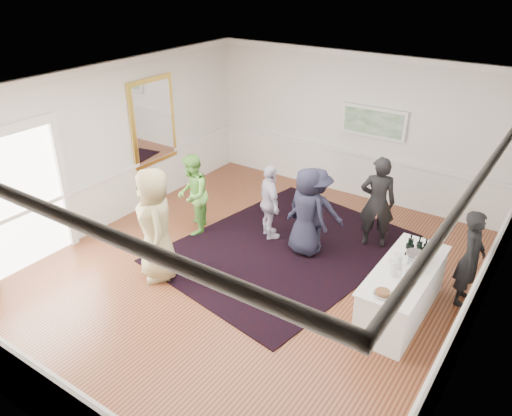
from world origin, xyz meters
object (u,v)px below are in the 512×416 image
Objects in this scene: bartender at (471,258)px; guest_dark_a at (315,210)px; serving_table at (402,292)px; guest_dark_b at (377,203)px; guest_lilac at (270,203)px; ice_bucket at (414,260)px; guest_navy at (307,212)px; nut_bowl at (383,293)px; guest_tan at (155,225)px; guest_green at (192,195)px.

bartender is 0.99× the size of guest_dark_a.
serving_table is 2.13m from guest_dark_b.
guest_lilac reaches higher than ice_bucket.
guest_navy reaches higher than guest_lilac.
guest_lilac is 0.90× the size of guest_navy.
guest_dark_a is at bearing 137.88° from nut_bowl.
serving_table is 1.29× the size of bartender.
bartender is 0.80× the size of guest_tan.
guest_green reaches higher than bartender.
guest_navy reaches higher than guest_green.
serving_table is 4.33m from guest_green.
guest_dark_a reaches higher than nut_bowl.
guest_green is at bearing 146.00° from guest_tan.
bartender is 1.87m from nut_bowl.
nut_bowl is (2.89, -1.68, 0.12)m from guest_lilac.
guest_tan is at bearing -161.03° from serving_table.
guest_tan reaches higher than nut_bowl.
bartender is at bearing -163.89° from guest_navy.
guest_green is 6.27× the size of nut_bowl.
guest_green reaches higher than nut_bowl.
guest_dark_b reaches higher than ice_bucket.
serving_table is 1.04× the size of guest_tan.
ice_bucket is at bearing 176.61° from guest_navy.
nut_bowl is at bearing 44.45° from guest_green.
guest_tan is 2.34m from guest_lilac.
guest_navy reaches higher than nut_bowl.
guest_dark_b is at bearing 86.08° from guest_tan.
serving_table is at bearing -156.69° from guest_lilac.
serving_table is at bearing 141.03° from bartender.
guest_navy is (1.69, 2.07, -0.15)m from guest_tan.
guest_green is 1.00× the size of guest_dark_a.
bartender is at bearing 65.78° from guest_green.
serving_table is 2.27m from guest_navy.
guest_navy reaches higher than serving_table.
ice_bucket is at bearing 103.85° from guest_dark_b.
guest_navy is (-2.81, -0.12, 0.04)m from bartender.
guest_navy is 6.42× the size of ice_bucket.
guest_dark_a is at bearing -133.29° from guest_lilac.
guest_navy is at bearing 87.91° from guest_tan.
guest_tan is 1.22× the size of guest_green.
nut_bowl is (-0.11, -0.93, -0.08)m from ice_bucket.
guest_dark_b is 1.35m from guest_navy.
guest_tan is 7.60× the size of ice_bucket.
bartender is at bearing 132.84° from guest_dark_b.
serving_table is 2.28m from guest_dark_a.
guest_tan is at bearing 108.11° from guest_lilac.
guest_navy is at bearing 22.17° from guest_dark_b.
bartender is at bearing 159.08° from guest_dark_a.
guest_navy is at bearing 163.02° from ice_bucket.
guest_dark_a reaches higher than serving_table.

